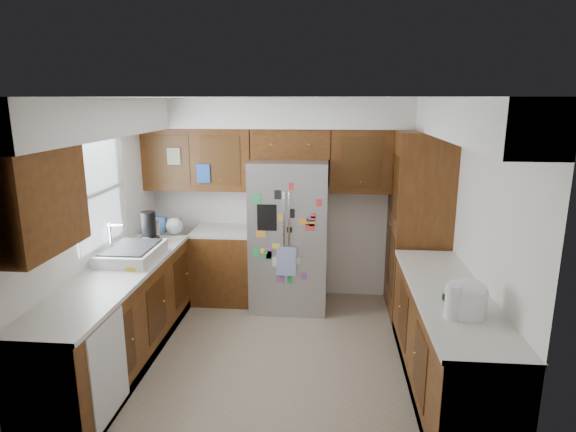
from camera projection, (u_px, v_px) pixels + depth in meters
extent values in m
plane|color=gray|center=(279.00, 353.00, 4.83)|extent=(3.60, 3.60, 0.00)
cube|color=white|center=(292.00, 200.00, 6.08)|extent=(3.60, 0.04, 2.50)
cube|color=white|center=(95.00, 229.00, 4.69)|extent=(0.04, 3.20, 2.50)
cube|color=white|center=(475.00, 239.00, 4.38)|extent=(0.04, 3.20, 2.50)
cube|color=white|center=(251.00, 304.00, 2.99)|extent=(3.60, 0.04, 2.50)
cube|color=white|center=(278.00, 96.00, 4.24)|extent=(3.60, 3.20, 0.02)
cube|color=white|center=(291.00, 113.00, 5.64)|extent=(3.60, 0.38, 0.35)
cube|color=white|center=(104.00, 117.00, 4.42)|extent=(0.38, 3.20, 0.35)
cube|color=white|center=(464.00, 118.00, 4.14)|extent=(0.38, 3.20, 0.35)
cube|color=#44220D|center=(199.00, 159.00, 5.89)|extent=(1.33, 0.34, 0.75)
cube|color=#44220D|center=(386.00, 161.00, 5.70)|extent=(1.33, 0.34, 0.75)
cube|color=#44220D|center=(35.00, 201.00, 3.44)|extent=(0.34, 0.85, 0.75)
cube|color=white|center=(98.00, 192.00, 4.70)|extent=(0.02, 0.90, 1.05)
cube|color=white|center=(102.00, 192.00, 4.70)|extent=(0.01, 1.02, 1.15)
cube|color=blue|center=(203.00, 173.00, 5.73)|extent=(0.16, 0.02, 0.22)
cube|color=beige|center=(174.00, 156.00, 5.72)|extent=(0.16, 0.02, 0.20)
cube|color=#44220D|center=(119.00, 321.00, 4.56)|extent=(0.60, 2.60, 0.88)
cube|color=#44220D|center=(225.00, 266.00, 6.05)|extent=(0.75, 0.60, 0.88)
cube|color=beige|center=(115.00, 275.00, 4.45)|extent=(0.63, 2.60, 0.04)
cube|color=beige|center=(224.00, 231.00, 5.95)|extent=(0.75, 0.60, 0.04)
cube|color=black|center=(122.00, 358.00, 4.66)|extent=(0.60, 2.60, 0.10)
cube|color=silver|center=(110.00, 369.00, 3.71)|extent=(0.01, 0.58, 0.80)
cube|color=#44220D|center=(446.00, 343.00, 4.14)|extent=(0.60, 2.25, 0.88)
cube|color=beige|center=(450.00, 294.00, 4.03)|extent=(0.63, 2.25, 0.04)
cube|color=black|center=(443.00, 384.00, 4.23)|extent=(0.60, 2.25, 0.10)
cube|color=#44220D|center=(418.00, 225.00, 5.56)|extent=(0.60, 0.90, 2.15)
cube|color=#929297|center=(289.00, 235.00, 5.78)|extent=(0.90, 0.75, 1.80)
cylinder|color=silver|center=(284.00, 231.00, 5.37)|extent=(0.02, 0.02, 0.90)
cylinder|color=silver|center=(289.00, 231.00, 5.37)|extent=(0.02, 0.02, 0.90)
cube|color=black|center=(267.00, 218.00, 5.36)|extent=(0.22, 0.01, 0.30)
cube|color=silver|center=(286.00, 261.00, 5.44)|extent=(0.22, 0.01, 0.34)
cube|color=orange|center=(312.00, 223.00, 5.33)|extent=(0.08, 0.00, 0.07)
cube|color=red|center=(319.00, 203.00, 5.27)|extent=(0.06, 0.00, 0.08)
cube|color=green|center=(256.00, 253.00, 5.47)|extent=(0.07, 0.00, 0.11)
cube|color=white|center=(296.00, 261.00, 5.45)|extent=(0.10, 0.00, 0.08)
cube|color=red|center=(313.00, 216.00, 5.31)|extent=(0.05, 0.00, 0.06)
cube|color=black|center=(289.00, 230.00, 5.37)|extent=(0.06, 0.00, 0.06)
cube|color=#8C4C99|center=(311.00, 219.00, 5.32)|extent=(0.09, 0.00, 0.06)
cube|color=yellow|center=(276.00, 246.00, 5.43)|extent=(0.09, 0.00, 0.06)
cube|color=#8C4C99|center=(270.00, 251.00, 5.45)|extent=(0.05, 0.00, 0.12)
cube|color=red|center=(291.00, 186.00, 5.25)|extent=(0.05, 0.00, 0.08)
cube|color=orange|center=(281.00, 218.00, 5.35)|extent=(0.08, 0.00, 0.08)
cube|color=black|center=(278.00, 195.00, 5.29)|extent=(0.08, 0.00, 0.10)
cube|color=black|center=(292.00, 213.00, 5.33)|extent=(0.05, 0.00, 0.10)
cube|color=green|center=(290.00, 279.00, 5.51)|extent=(0.05, 0.00, 0.10)
cube|color=orange|center=(303.00, 222.00, 5.34)|extent=(0.11, 0.00, 0.08)
cube|color=green|center=(268.00, 255.00, 5.47)|extent=(0.09, 0.00, 0.10)
cube|color=green|center=(257.00, 199.00, 5.32)|extent=(0.10, 0.00, 0.11)
cube|color=#8C4C99|center=(280.00, 278.00, 5.52)|extent=(0.09, 0.00, 0.10)
cube|color=white|center=(276.00, 262.00, 5.48)|extent=(0.07, 0.00, 0.11)
cube|color=#8C4C99|center=(304.00, 276.00, 5.49)|extent=(0.06, 0.00, 0.08)
cube|color=red|center=(310.00, 227.00, 5.34)|extent=(0.10, 0.00, 0.08)
cube|color=yellow|center=(263.00, 251.00, 5.46)|extent=(0.05, 0.00, 0.06)
cube|color=orange|center=(261.00, 233.00, 5.41)|extent=(0.11, 0.00, 0.10)
cube|color=blue|center=(269.00, 256.00, 5.47)|extent=(0.06, 0.00, 0.06)
cube|color=#44220D|center=(291.00, 143.00, 5.75)|extent=(0.96, 0.34, 0.35)
sphere|color=#1133BB|center=(259.00, 116.00, 5.71)|extent=(0.29, 0.29, 0.29)
cylinder|color=black|center=(304.00, 121.00, 5.65)|extent=(0.29, 0.29, 0.17)
ellipsoid|color=#333338|center=(304.00, 114.00, 5.63)|extent=(0.27, 0.27, 0.12)
cube|color=silver|center=(131.00, 253.00, 4.82)|extent=(0.52, 0.70, 0.12)
cube|color=black|center=(131.00, 247.00, 4.81)|extent=(0.44, 0.60, 0.02)
cylinder|color=silver|center=(111.00, 238.00, 4.80)|extent=(0.02, 0.02, 0.30)
cylinder|color=silver|center=(115.00, 225.00, 4.77)|extent=(0.16, 0.02, 0.02)
cube|color=gold|center=(134.00, 266.00, 4.57)|extent=(0.10, 0.18, 0.04)
cube|color=black|center=(150.00, 241.00, 5.28)|extent=(0.18, 0.14, 0.10)
cylinder|color=black|center=(148.00, 224.00, 5.23)|extent=(0.16, 0.16, 0.28)
cylinder|color=#929297|center=(154.00, 231.00, 5.51)|extent=(0.14, 0.14, 0.20)
sphere|color=silver|center=(174.00, 226.00, 5.70)|extent=(0.20, 0.20, 0.20)
cube|color=#3F72B2|center=(161.00, 224.00, 5.82)|extent=(0.14, 0.10, 0.18)
cube|color=#BFB28C|center=(176.00, 224.00, 5.94)|extent=(0.10, 0.08, 0.14)
cylinder|color=silver|center=(146.00, 243.00, 5.20)|extent=(0.08, 0.08, 0.11)
cylinder|color=white|center=(466.00, 301.00, 3.58)|extent=(0.31, 0.31, 0.20)
ellipsoid|color=white|center=(467.00, 288.00, 3.56)|extent=(0.30, 0.30, 0.13)
cube|color=black|center=(446.00, 298.00, 3.59)|extent=(0.04, 0.06, 0.04)
cylinder|color=white|center=(453.00, 302.00, 3.51)|extent=(0.11, 0.11, 0.26)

